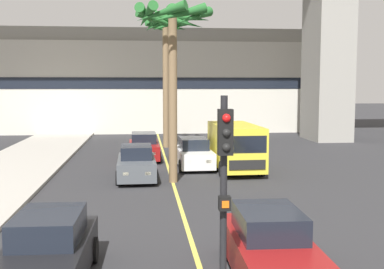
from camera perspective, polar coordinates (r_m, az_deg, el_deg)
name	(u,v)px	position (r m, az deg, el deg)	size (l,w,h in m)	color
lane_stripe_center	(171,176)	(23.58, -2.47, -4.87)	(0.14, 56.00, 0.01)	#DBCC4C
pier_building_backdrop	(156,82)	(47.53, -4.22, 6.11)	(35.21, 8.04, 9.37)	beige
car_queue_front	(144,147)	(28.86, -5.60, -1.49)	(1.89, 4.13, 1.56)	maroon
car_queue_second	(269,247)	(11.53, 8.98, -12.76)	(1.93, 4.15, 1.56)	maroon
car_queue_third	(136,164)	(22.95, -6.46, -3.39)	(1.90, 4.13, 1.56)	#4C5156
car_queue_fourth	(48,252)	(11.51, -16.33, -12.97)	(1.91, 4.14, 1.56)	black
car_queue_fifth	(194,154)	(25.96, 0.21, -2.28)	(1.91, 4.14, 1.56)	white
delivery_van	(235,146)	(24.98, 5.04, -1.31)	(2.27, 5.30, 2.36)	yellow
traffic_light_median_near	(224,184)	(8.30, 3.77, -5.78)	(0.24, 0.37, 4.20)	black
palm_tree_near_median	(165,43)	(34.28, -3.12, 10.56)	(3.16, 3.22, 8.94)	brown
palm_tree_mid_median	(173,34)	(21.92, -2.25, 11.63)	(3.51, 3.62, 7.89)	brown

